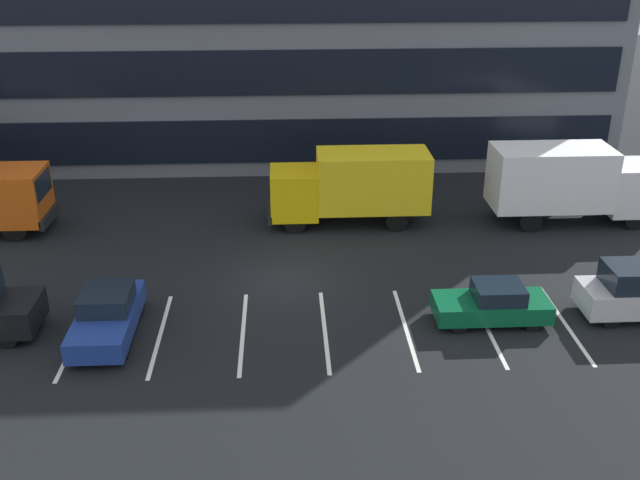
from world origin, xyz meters
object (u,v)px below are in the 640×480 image
(sedan_navy, at_px, (107,315))
(box_truck_white, at_px, (571,181))
(box_truck_yellow_all, at_px, (352,184))
(sedan_forest, at_px, (493,304))

(sedan_navy, bearing_deg, box_truck_white, 25.36)
(box_truck_yellow_all, distance_m, sedan_navy, 13.08)
(box_truck_white, relative_size, sedan_navy, 1.73)
(sedan_navy, bearing_deg, sedan_forest, 0.96)
(sedan_forest, height_order, sedan_navy, sedan_navy)
(box_truck_white, distance_m, sedan_forest, 10.62)
(box_truck_white, height_order, sedan_navy, box_truck_white)
(box_truck_yellow_all, xyz_separation_m, sedan_navy, (-9.11, -9.32, -1.14))
(sedan_navy, bearing_deg, box_truck_yellow_all, 45.65)
(box_truck_yellow_all, height_order, sedan_navy, box_truck_yellow_all)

